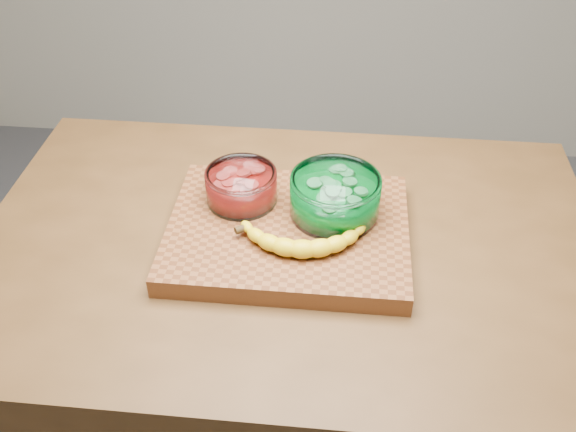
{
  "coord_description": "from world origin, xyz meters",
  "views": [
    {
      "loc": [
        0.09,
        -0.92,
        1.71
      ],
      "look_at": [
        0.0,
        0.0,
        0.96
      ],
      "focal_mm": 40.0,
      "sensor_mm": 36.0,
      "label": 1
    }
  ],
  "objects": [
    {
      "name": "cutting_board",
      "position": [
        0.0,
        0.0,
        0.92
      ],
      "size": [
        0.45,
        0.35,
        0.04
      ],
      "primitive_type": "cube",
      "color": "brown",
      "rests_on": "counter"
    },
    {
      "name": "banana",
      "position": [
        0.03,
        -0.05,
        0.96
      ],
      "size": [
        0.26,
        0.12,
        0.04
      ],
      "primitive_type": null,
      "color": "yellow",
      "rests_on": "cutting_board"
    },
    {
      "name": "bowl_green",
      "position": [
        0.08,
        0.04,
        0.98
      ],
      "size": [
        0.17,
        0.17,
        0.08
      ],
      "color": "white",
      "rests_on": "cutting_board"
    },
    {
      "name": "counter",
      "position": [
        0.0,
        0.0,
        0.45
      ],
      "size": [
        1.2,
        0.8,
        0.9
      ],
      "primitive_type": "cube",
      "color": "#513418",
      "rests_on": "ground"
    },
    {
      "name": "bowl_red",
      "position": [
        -0.1,
        0.07,
        0.97
      ],
      "size": [
        0.14,
        0.14,
        0.06
      ],
      "color": "white",
      "rests_on": "cutting_board"
    }
  ]
}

